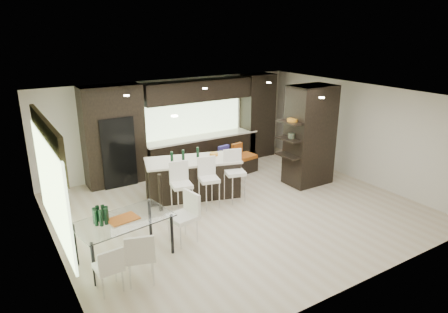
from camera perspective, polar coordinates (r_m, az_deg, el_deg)
ground at (r=9.61m, az=1.91°, el=-7.48°), size 8.00×8.00×0.00m
back_wall at (r=12.06m, az=-7.32°, el=4.57°), size 8.00×0.02×2.70m
left_wall at (r=7.76m, az=-23.47°, el=-4.66°), size 0.02×7.00×2.70m
right_wall at (r=11.73m, az=18.49°, el=3.38°), size 0.02×7.00×2.70m
ceiling at (r=8.78m, az=2.09°, el=8.60°), size 8.00×7.00×0.02m
window_left at (r=7.95m, az=-23.42°, el=-4.11°), size 0.04×3.20×1.90m
window_back at (r=12.23m, az=-4.72°, el=5.81°), size 3.40×0.04×1.20m
stone_accent at (r=7.68m, az=-24.04°, el=2.16°), size 0.08×3.00×0.80m
ceiling_spots at (r=8.99m, az=1.19°, el=8.70°), size 4.00×3.00×0.02m
back_cabinetry at (r=11.98m, az=-4.48°, el=4.57°), size 6.80×0.68×2.70m
refrigerator at (r=11.18m, az=-15.27°, el=0.85°), size 0.90×0.68×1.90m
partition_column at (r=10.99m, az=12.17°, el=2.95°), size 1.20×0.80×2.70m
kitchen_island at (r=10.17m, az=-4.45°, el=-3.03°), size 2.53×1.64×0.98m
stool_left at (r=9.19m, az=-6.04°, el=-5.40°), size 0.52×0.52×1.00m
stool_mid at (r=9.50m, az=-2.14°, el=-4.54°), size 0.52×0.52×0.99m
stool_right at (r=9.83m, az=1.54°, el=-3.56°), size 0.56×0.56×1.04m
bench at (r=11.71m, az=1.70°, el=-1.29°), size 1.39×0.70×0.51m
floor_vase at (r=11.18m, az=9.96°, el=-0.75°), size 0.45×0.45×1.17m
dining_table at (r=7.74m, az=-13.98°, el=-11.41°), size 1.83×1.21×0.82m
chair_near at (r=7.06m, az=-11.87°, el=-14.02°), size 0.61×0.61×0.89m
chair_far at (r=7.00m, az=-16.17°, el=-15.31°), size 0.44×0.44×0.77m
chair_end at (r=8.08m, az=-5.91°, el=-9.08°), size 0.59×0.59×0.95m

